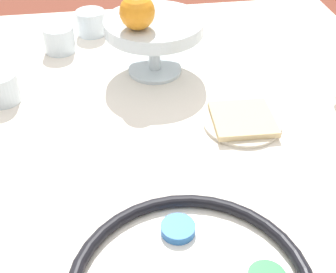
{
  "coord_description": "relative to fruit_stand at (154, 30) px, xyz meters",
  "views": [
    {
      "loc": [
        -0.6,
        0.14,
        1.3
      ],
      "look_at": [
        0.06,
        0.04,
        0.77
      ],
      "focal_mm": 50.0,
      "sensor_mm": 36.0,
      "label": 1
    }
  ],
  "objects": [
    {
      "name": "bread_plate",
      "position": [
        -0.24,
        -0.15,
        -0.1
      ],
      "size": [
        0.16,
        0.16,
        0.02
      ],
      "color": "beige",
      "rests_on": "dining_table"
    },
    {
      "name": "fruit_stand",
      "position": [
        0.0,
        0.0,
        0.0
      ],
      "size": [
        0.23,
        0.23,
        0.13
      ],
      "color": "silver",
      "rests_on": "dining_table"
    },
    {
      "name": "cup_mid",
      "position": [
        -0.07,
        0.34,
        -0.07
      ],
      "size": [
        0.08,
        0.08,
        0.07
      ],
      "color": "silver",
      "rests_on": "dining_table"
    },
    {
      "name": "cup_near",
      "position": [
        0.14,
        0.23,
        -0.07
      ],
      "size": [
        0.08,
        0.08,
        0.07
      ],
      "color": "silver",
      "rests_on": "dining_table"
    },
    {
      "name": "orange_fruit",
      "position": [
        -0.04,
        0.04,
        0.06
      ],
      "size": [
        0.08,
        0.08,
        0.08
      ],
      "color": "orange",
      "rests_on": "fruit_stand"
    },
    {
      "name": "cup_far",
      "position": [
        0.23,
        0.14,
        -0.07
      ],
      "size": [
        0.08,
        0.08,
        0.07
      ],
      "color": "silver",
      "rests_on": "dining_table"
    }
  ]
}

